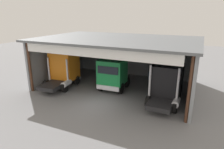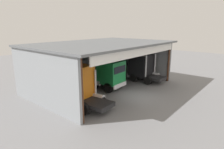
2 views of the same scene
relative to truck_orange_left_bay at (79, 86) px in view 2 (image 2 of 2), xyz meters
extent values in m
plane|color=slate|center=(5.37, -2.78, -1.89)|extent=(80.00, 80.00, 0.00)
cube|color=gray|center=(5.37, 7.07, 0.61)|extent=(15.19, 0.24, 4.99)
cube|color=gray|center=(-2.22, 2.14, 0.61)|extent=(0.24, 9.86, 4.99)
cube|color=gray|center=(12.97, 2.14, 0.61)|extent=(0.24, 9.86, 4.99)
cube|color=slate|center=(5.37, 1.86, 3.21)|extent=(15.79, 10.42, 0.20)
cylinder|color=#4C2D1E|center=(-1.97, -2.63, 0.61)|extent=(0.24, 0.24, 4.99)
cylinder|color=#4C2D1E|center=(12.72, -2.63, 0.61)|extent=(0.24, 0.24, 4.99)
cube|color=white|center=(5.37, -3.01, 2.76)|extent=(13.67, 0.12, 0.90)
cube|color=orange|center=(-0.04, 0.27, 0.31)|extent=(2.63, 2.43, 2.88)
cube|color=black|center=(-0.13, 1.42, 0.81)|extent=(2.09, 0.22, 0.86)
cube|color=silver|center=(-0.13, 1.45, -1.23)|extent=(2.35, 0.34, 0.44)
cube|color=#232326|center=(0.10, -1.59, -1.20)|extent=(2.10, 3.54, 0.36)
cylinder|color=silver|center=(-1.05, -1.08, -0.02)|extent=(0.18, 0.18, 2.72)
cylinder|color=silver|center=(1.16, -0.91, -0.02)|extent=(0.18, 0.18, 2.72)
cylinder|color=silver|center=(1.19, -1.21, -1.08)|extent=(0.65, 1.24, 0.56)
cylinder|color=black|center=(-1.16, 0.64, -1.38)|extent=(0.38, 1.03, 1.01)
cylinder|color=black|center=(1.00, 0.81, -1.38)|extent=(0.38, 1.03, 1.01)
cylinder|color=black|center=(-0.98, -1.68, -1.38)|extent=(0.38, 1.03, 1.01)
cylinder|color=black|center=(1.18, -1.51, -1.38)|extent=(0.38, 1.03, 1.01)
cube|color=#197F3D|center=(5.35, 0.81, 0.14)|extent=(2.55, 2.50, 2.44)
cube|color=black|center=(5.42, -0.40, 0.57)|extent=(2.07, 0.16, 0.73)
cube|color=silver|center=(5.42, -0.43, -1.18)|extent=(2.32, 0.28, 0.44)
cube|color=#232326|center=(5.28, 2.37, -1.15)|extent=(1.97, 2.92, 0.36)
cylinder|color=silver|center=(6.38, 2.21, 0.12)|extent=(0.18, 0.18, 2.91)
cylinder|color=silver|center=(4.19, 2.10, 0.12)|extent=(0.18, 0.18, 2.91)
cylinder|color=silver|center=(4.20, 2.02, -1.03)|extent=(0.62, 1.23, 0.56)
cylinder|color=black|center=(6.44, 0.39, -1.33)|extent=(0.36, 1.13, 1.11)
cylinder|color=black|center=(4.31, 0.28, -1.33)|extent=(0.36, 1.13, 1.11)
cylinder|color=black|center=(6.34, 2.43, -1.33)|extent=(0.36, 1.13, 1.11)
cylinder|color=black|center=(4.21, 2.32, -1.33)|extent=(0.36, 1.13, 1.11)
cube|color=black|center=(10.74, 0.16, 0.21)|extent=(2.52, 2.44, 2.68)
cube|color=black|center=(10.77, 1.38, 0.68)|extent=(2.09, 0.11, 0.80)
cube|color=silver|center=(10.77, 1.41, -1.23)|extent=(2.34, 0.22, 0.44)
cube|color=#232326|center=(10.70, -1.49, -1.20)|extent=(1.92, 3.05, 0.36)
cylinder|color=silver|center=(9.60, -1.15, 0.16)|extent=(0.18, 0.18, 3.08)
cylinder|color=silver|center=(11.82, -1.20, 0.16)|extent=(0.18, 0.18, 3.08)
cylinder|color=silver|center=(11.82, -1.21, -1.08)|extent=(0.59, 1.21, 0.56)
cylinder|color=black|center=(9.67, 0.67, -1.38)|extent=(0.32, 1.01, 1.01)
cylinder|color=black|center=(11.83, 0.62, -1.38)|extent=(0.32, 1.01, 1.01)
cylinder|color=black|center=(9.62, -1.46, -1.38)|extent=(0.32, 1.01, 1.01)
cylinder|color=black|center=(11.78, -1.51, -1.38)|extent=(0.32, 1.01, 1.01)
cylinder|color=#B21E19|center=(2.09, 6.27, -1.43)|extent=(0.58, 0.58, 0.91)
cube|color=#1E59A5|center=(8.27, 6.13, -1.39)|extent=(0.90, 0.60, 1.00)
camera|label=1|loc=(13.10, -16.36, 5.62)|focal=31.73mm
camera|label=2|loc=(-10.57, -12.57, 5.09)|focal=30.96mm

